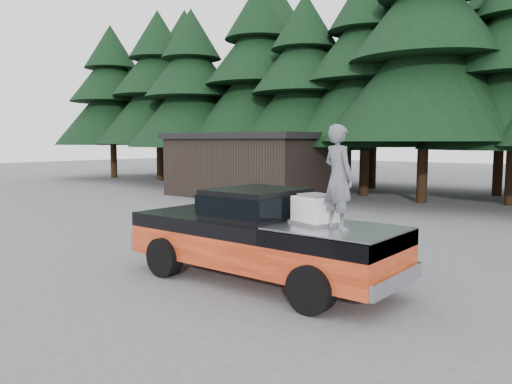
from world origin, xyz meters
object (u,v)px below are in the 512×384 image
Objects in this scene: pickup_truck at (261,250)px; utility_building at (257,164)px; air_compressor at (315,211)px; man_on_bed at (338,177)px.

utility_building reaches higher than pickup_truck.
man_on_bed is at bearing -1.78° from air_compressor.
pickup_truck is 0.71× the size of utility_building.
pickup_truck is at bearing 15.89° from man_on_bed.
air_compressor is 0.40× the size of man_on_bed.
utility_building reaches higher than air_compressor.
air_compressor reaches higher than pickup_truck.
man_on_bed is (1.89, -0.19, 1.59)m from pickup_truck.
man_on_bed reaches higher than pickup_truck.
utility_building is (-10.42, 12.76, 1.00)m from pickup_truck.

